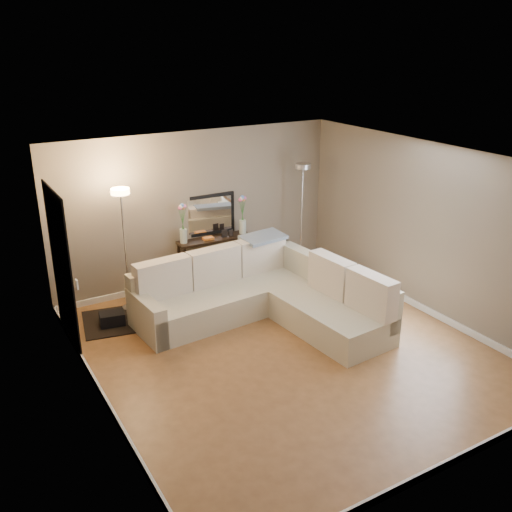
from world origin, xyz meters
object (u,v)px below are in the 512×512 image
console_table (210,258)px  floor_lamp_unlit (302,196)px  floor_lamp_lit (123,226)px  sectional_sofa (262,295)px

console_table → floor_lamp_unlit: floor_lamp_unlit is taller
floor_lamp_lit → floor_lamp_unlit: bearing=0.7°
sectional_sofa → floor_lamp_lit: floor_lamp_lit is taller
console_table → floor_lamp_lit: 1.84m
sectional_sofa → floor_lamp_unlit: size_ratio=1.56×
console_table → floor_lamp_unlit: size_ratio=0.67×
sectional_sofa → floor_lamp_lit: bearing=141.7°
console_table → floor_lamp_unlit: (1.69, -0.27, 0.93)m
floor_lamp_lit → floor_lamp_unlit: (3.25, 0.04, 0.01)m
sectional_sofa → console_table: 1.61m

